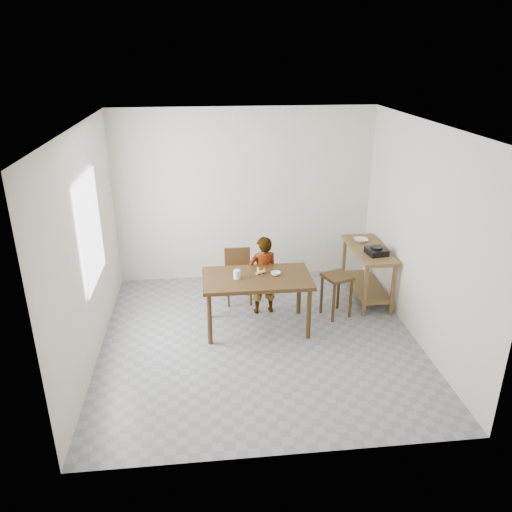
{
  "coord_description": "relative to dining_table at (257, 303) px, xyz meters",
  "views": [
    {
      "loc": [
        -0.65,
        -5.49,
        3.46
      ],
      "look_at": [
        0.0,
        0.4,
        1.0
      ],
      "focal_mm": 35.0,
      "sensor_mm": 36.0,
      "label": 1
    }
  ],
  "objects": [
    {
      "name": "glass_tumbler",
      "position": [
        -0.26,
        -0.02,
        0.43
      ],
      "size": [
        0.1,
        0.1,
        0.11
      ],
      "primitive_type": "cylinder",
      "rotation": [
        0.0,
        0.0,
        0.17
      ],
      "color": "silver",
      "rests_on": "dining_table"
    },
    {
      "name": "window_pane",
      "position": [
        -1.97,
        -0.1,
        1.12
      ],
      "size": [
        0.02,
        1.1,
        1.3
      ],
      "primitive_type": "cube",
      "color": "white",
      "rests_on": "wall_left"
    },
    {
      "name": "wall_right",
      "position": [
        2.02,
        -0.3,
        0.98
      ],
      "size": [
        0.04,
        4.0,
        2.7
      ],
      "primitive_type": "cube",
      "color": "beige",
      "rests_on": "ground"
    },
    {
      "name": "wall_left",
      "position": [
        -2.02,
        -0.3,
        0.98
      ],
      "size": [
        0.04,
        4.0,
        2.7
      ],
      "primitive_type": "cube",
      "color": "beige",
      "rests_on": "ground"
    },
    {
      "name": "child",
      "position": [
        0.14,
        0.43,
        0.19
      ],
      "size": [
        0.45,
        0.33,
        1.14
      ],
      "primitive_type": "imported",
      "rotation": [
        0.0,
        0.0,
        3.3
      ],
      "color": "white",
      "rests_on": "floor"
    },
    {
      "name": "stool",
      "position": [
        1.13,
        0.22,
        -0.07
      ],
      "size": [
        0.45,
        0.45,
        0.61
      ],
      "primitive_type": null,
      "rotation": [
        0.0,
        0.0,
        0.37
      ],
      "color": "#3C2610",
      "rests_on": "floor"
    },
    {
      "name": "wall_front",
      "position": [
        0.0,
        -2.32,
        0.98
      ],
      "size": [
        4.0,
        0.04,
        2.7
      ],
      "primitive_type": "cube",
      "color": "beige",
      "rests_on": "ground"
    },
    {
      "name": "gas_burner",
      "position": [
        1.74,
        0.46,
        0.47
      ],
      "size": [
        0.3,
        0.3,
        0.09
      ],
      "primitive_type": "cube",
      "rotation": [
        0.0,
        0.0,
        0.16
      ],
      "color": "black",
      "rests_on": "prep_counter"
    },
    {
      "name": "ceiling",
      "position": [
        0.0,
        -0.3,
        2.35
      ],
      "size": [
        4.0,
        4.0,
        0.04
      ],
      "primitive_type": "cube",
      "color": "white",
      "rests_on": "wall_back"
    },
    {
      "name": "wall_back",
      "position": [
        0.0,
        1.72,
        0.98
      ],
      "size": [
        4.0,
        0.04,
        2.7
      ],
      "primitive_type": "cube",
      "color": "beige",
      "rests_on": "ground"
    },
    {
      "name": "serving_bowl",
      "position": [
        1.67,
        0.96,
        0.45
      ],
      "size": [
        0.21,
        0.21,
        0.05
      ],
      "primitive_type": "imported",
      "rotation": [
        0.0,
        0.0,
        0.03
      ],
      "color": "silver",
      "rests_on": "prep_counter"
    },
    {
      "name": "small_bowl",
      "position": [
        0.25,
        0.03,
        0.4
      ],
      "size": [
        0.16,
        0.16,
        0.04
      ],
      "primitive_type": "imported",
      "rotation": [
        0.0,
        0.0,
        -0.34
      ],
      "color": "silver",
      "rests_on": "dining_table"
    },
    {
      "name": "floor",
      "position": [
        0.0,
        -0.3,
        -0.4
      ],
      "size": [
        4.0,
        4.0,
        0.04
      ],
      "primitive_type": "cube",
      "color": "slate",
      "rests_on": "ground"
    },
    {
      "name": "banana",
      "position": [
        0.06,
        0.09,
        0.4
      ],
      "size": [
        0.18,
        0.15,
        0.05
      ],
      "primitive_type": null,
      "rotation": [
        0.0,
        0.0,
        0.38
      ],
      "color": "#DACE50",
      "rests_on": "dining_table"
    },
    {
      "name": "dining_chair",
      "position": [
        -0.18,
        0.79,
        0.02
      ],
      "size": [
        0.38,
        0.38,
        0.78
      ],
      "primitive_type": null,
      "rotation": [
        0.0,
        0.0,
        0.01
      ],
      "color": "#3C2610",
      "rests_on": "floor"
    },
    {
      "name": "dining_table",
      "position": [
        0.0,
        0.0,
        0.0
      ],
      "size": [
        1.4,
        0.8,
        0.75
      ],
      "primitive_type": null,
      "color": "#3C2610",
      "rests_on": "floor"
    },
    {
      "name": "prep_counter",
      "position": [
        1.72,
        0.7,
        0.03
      ],
      "size": [
        0.5,
        1.2,
        0.8
      ],
      "primitive_type": null,
      "color": "brown",
      "rests_on": "floor"
    }
  ]
}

